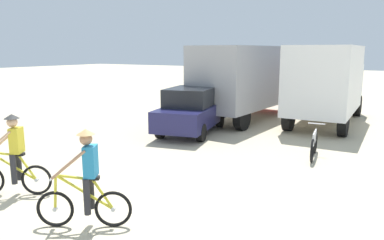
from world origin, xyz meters
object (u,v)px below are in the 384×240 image
(box_truck_avon_van, at_px, (328,81))
(cyclist_cowboy_hat, at_px, (86,182))
(cyclist_orange_shirt, at_px, (13,158))
(bicycle_spare, at_px, (314,145))
(box_truck_grey_hauler, at_px, (246,79))
(sedan_parked, at_px, (192,110))

(box_truck_avon_van, xyz_separation_m, cyclist_cowboy_hat, (-1.67, -12.27, -1.03))
(cyclist_orange_shirt, distance_m, bicycle_spare, 8.08)
(box_truck_grey_hauler, bearing_deg, cyclist_orange_shirt, -93.83)
(box_truck_grey_hauler, xyz_separation_m, sedan_parked, (-0.64, -3.73, -0.99))
(sedan_parked, distance_m, cyclist_cowboy_hat, 8.05)
(cyclist_orange_shirt, height_order, cyclist_cowboy_hat, same)
(box_truck_avon_van, height_order, sedan_parked, box_truck_avon_van)
(box_truck_avon_van, bearing_deg, cyclist_orange_shirt, -109.22)
(sedan_parked, bearing_deg, bicycle_spare, -12.31)
(box_truck_grey_hauler, relative_size, sedan_parked, 1.54)
(box_truck_grey_hauler, relative_size, bicycle_spare, 4.00)
(cyclist_cowboy_hat, xyz_separation_m, bicycle_spare, (2.48, 6.62, -0.45))
(sedan_parked, bearing_deg, cyclist_orange_shirt, -90.81)
(box_truck_grey_hauler, height_order, bicycle_spare, box_truck_grey_hauler)
(bicycle_spare, bearing_deg, box_truck_avon_van, 98.13)
(bicycle_spare, bearing_deg, cyclist_cowboy_hat, -110.53)
(cyclist_orange_shirt, relative_size, cyclist_cowboy_hat, 1.00)
(box_truck_grey_hauler, bearing_deg, box_truck_avon_van, 13.99)
(box_truck_avon_van, height_order, bicycle_spare, box_truck_avon_van)
(sedan_parked, relative_size, cyclist_cowboy_hat, 2.46)
(sedan_parked, bearing_deg, cyclist_cowboy_hat, -72.60)
(box_truck_avon_van, relative_size, cyclist_cowboy_hat, 3.74)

